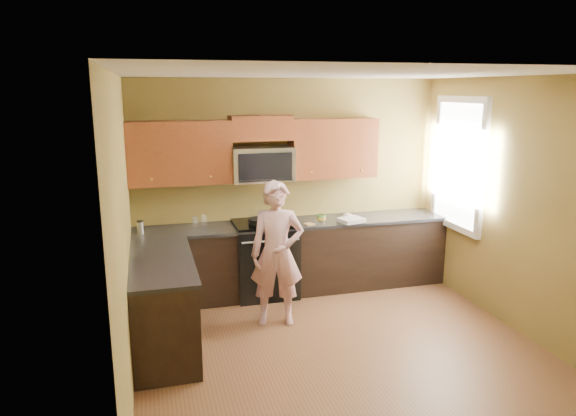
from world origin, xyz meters
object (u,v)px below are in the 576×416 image
object	(u,v)px
butter_tub	(321,220)
woman	(277,254)
travel_mug	(141,234)
microwave	(262,181)
frying_pan	(260,223)
stove	(265,258)

from	to	relation	value
butter_tub	woman	bearing A→B (deg)	-132.76
butter_tub	travel_mug	world-z (taller)	travel_mug
woman	butter_tub	bearing A→B (deg)	60.79
butter_tub	travel_mug	distance (m)	2.24
woman	travel_mug	distance (m)	1.65
microwave	butter_tub	distance (m)	0.93
frying_pan	butter_tub	size ratio (longest dim) A/B	3.95
stove	woman	distance (m)	0.90
stove	frying_pan	bearing A→B (deg)	-148.27
woman	frying_pan	distance (m)	0.81
frying_pan	travel_mug	size ratio (longest dim) A/B	3.08
microwave	butter_tub	xyz separation A→B (m)	(0.76, -0.09, -0.53)
stove	travel_mug	xyz separation A→B (m)	(-1.49, -0.04, 0.45)
microwave	travel_mug	bearing A→B (deg)	-173.79
frying_pan	microwave	bearing A→B (deg)	51.50
microwave	frying_pan	world-z (taller)	microwave
butter_tub	microwave	bearing A→B (deg)	173.14
stove	microwave	xyz separation A→B (m)	(0.00, 0.12, 0.97)
frying_pan	butter_tub	distance (m)	0.83
microwave	travel_mug	distance (m)	1.59
microwave	woman	bearing A→B (deg)	-93.10
microwave	travel_mug	xyz separation A→B (m)	(-1.49, -0.16, -0.53)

